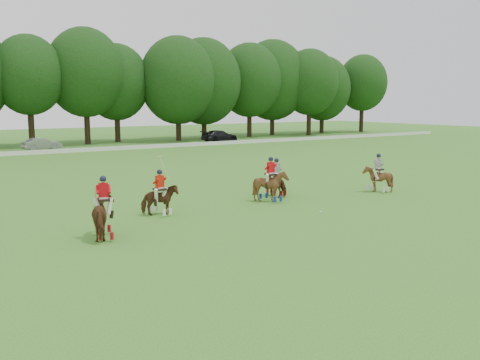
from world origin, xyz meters
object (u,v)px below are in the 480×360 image
polo_red_c (271,185)px  polo_ball (320,212)px  polo_stripe_a (276,183)px  car_mid (42,144)px  polo_red_b (160,199)px  car_right (220,136)px  polo_red_a (104,215)px  polo_stripe_b (378,178)px

polo_red_c → polo_ball: polo_red_c is taller
polo_stripe_a → polo_ball: bearing=-102.0°
car_mid → polo_red_b: (-3.71, -37.67, 0.08)m
car_right → polo_red_c: (-20.02, -37.80, 0.12)m
car_right → polo_red_a: polo_red_a is taller
polo_red_b → polo_stripe_b: size_ratio=1.19×
polo_ball → polo_red_a: bearing=173.8°
polo_red_b → polo_stripe_a: (7.57, 1.01, 0.01)m
polo_red_a → polo_red_c: (9.92, 2.52, -0.03)m
polo_red_c → polo_stripe_b: bearing=-8.1°
polo_stripe_b → polo_stripe_a: bearing=159.6°
car_mid → car_right: (22.61, 0.00, 0.07)m
car_right → polo_red_a: (-29.93, -40.32, 0.15)m
polo_red_b → polo_stripe_b: 13.42m
car_mid → polo_red_a: (-7.32, -40.32, 0.23)m
car_mid → polo_red_a: polo_red_a is taller
car_right → polo_stripe_a: 41.18m
car_mid → car_right: bearing=-99.1°
polo_red_b → polo_red_a: bearing=-143.7°
polo_red_a → polo_ball: 10.26m
polo_red_a → polo_red_c: 10.23m
polo_red_b → polo_ball: polo_red_b is taller
polo_red_a → polo_red_b: size_ratio=0.91×
car_right → polo_red_a: 50.22m
car_right → polo_stripe_a: (-18.76, -36.66, 0.01)m
polo_stripe_b → car_right: bearing=71.5°
car_right → polo_red_c: 42.77m
polo_red_a → polo_red_b: bearing=36.3°
polo_red_b → polo_red_c: size_ratio=1.13×
polo_red_b → polo_ball: size_ratio=29.82×
polo_red_b → polo_red_c: 6.31m
polo_red_c → polo_ball: size_ratio=26.39×
car_right → polo_stripe_b: (-12.95, -38.81, 0.06)m
polo_red_b → polo_stripe_a: size_ratio=1.26×
car_right → polo_ball: 45.91m
polo_red_b → car_mid: bearing=84.4°
polo_stripe_a → polo_stripe_b: (5.80, -2.15, 0.05)m
polo_stripe_a → polo_red_b: bearing=-172.4°
polo_red_a → polo_red_c: size_ratio=1.02×
car_right → car_mid: bearing=85.4°
polo_red_c → polo_stripe_a: polo_red_c is taller
polo_red_a → polo_stripe_a: 11.76m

